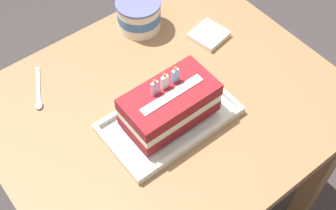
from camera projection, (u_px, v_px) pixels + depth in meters
dining_table at (167, 128)px, 1.32m from camera, size 0.93×0.77×0.76m
foil_tray at (170, 120)px, 1.18m from camera, size 0.35×0.20×0.02m
birthday_cake at (170, 104)px, 1.13m from camera, size 0.24×0.13×0.15m
ice_cream_tub at (139, 14)px, 1.36m from camera, size 0.14×0.14×0.10m
serving_spoon_near_tray at (39, 97)px, 1.23m from camera, size 0.08×0.15×0.01m
napkin_pile at (209, 35)px, 1.36m from camera, size 0.11×0.11×0.02m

